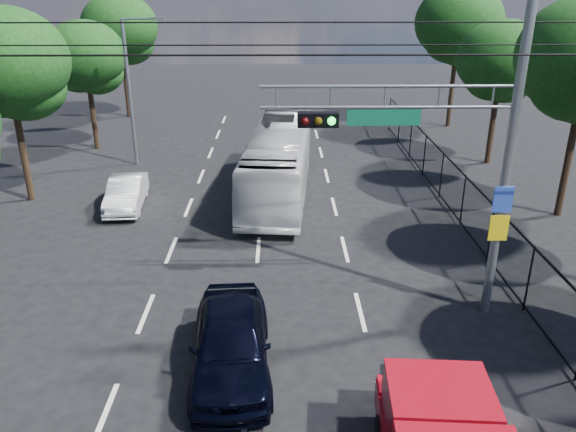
{
  "coord_description": "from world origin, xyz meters",
  "views": [
    {
      "loc": [
        0.77,
        -5.46,
        8.52
      ],
      "look_at": [
        0.98,
        8.28,
        2.8
      ],
      "focal_mm": 35.0,
      "sensor_mm": 36.0,
      "label": 1
    }
  ],
  "objects_px": {
    "signal_mast": "(464,128)",
    "navy_hatchback": "(231,342)",
    "white_bus": "(278,162)",
    "white_van": "(126,193)"
  },
  "relations": [
    {
      "from": "signal_mast",
      "to": "navy_hatchback",
      "type": "distance_m",
      "value": 7.65
    },
    {
      "from": "signal_mast",
      "to": "white_bus",
      "type": "distance_m",
      "value": 11.33
    },
    {
      "from": "navy_hatchback",
      "to": "white_van",
      "type": "height_order",
      "value": "navy_hatchback"
    },
    {
      "from": "white_bus",
      "to": "navy_hatchback",
      "type": "bearing_deg",
      "value": -90.35
    },
    {
      "from": "navy_hatchback",
      "to": "white_bus",
      "type": "bearing_deg",
      "value": 81.17
    },
    {
      "from": "signal_mast",
      "to": "white_bus",
      "type": "bearing_deg",
      "value": 115.43
    },
    {
      "from": "white_bus",
      "to": "white_van",
      "type": "relative_size",
      "value": 2.7
    },
    {
      "from": "signal_mast",
      "to": "navy_hatchback",
      "type": "bearing_deg",
      "value": -156.4
    },
    {
      "from": "signal_mast",
      "to": "white_van",
      "type": "bearing_deg",
      "value": 143.19
    },
    {
      "from": "white_bus",
      "to": "white_van",
      "type": "height_order",
      "value": "white_bus"
    }
  ]
}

